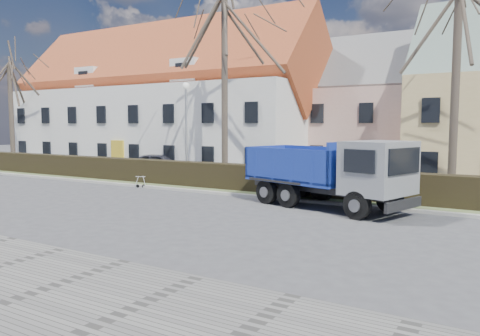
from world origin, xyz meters
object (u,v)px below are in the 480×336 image
Objects in this scene: dump_truck at (321,172)px; cart_frame at (137,181)px; parked_car_a at (159,164)px; streetlight at (186,133)px.

cart_frame is at bearing -165.60° from dump_truck.
cart_frame is 6.37m from parked_car_a.
dump_truck is at bearing -134.79° from parked_car_a.
parked_car_a is (-4.51, 2.85, -2.16)m from streetlight.
streetlight is at bearing -143.50° from parked_car_a.
streetlight is 3.90m from cart_frame.
parked_car_a is at bearing 120.08° from cart_frame.
streetlight is at bearing 178.30° from dump_truck.
streetlight reaches higher than dump_truck.
streetlight is at bearing 63.50° from cart_frame.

